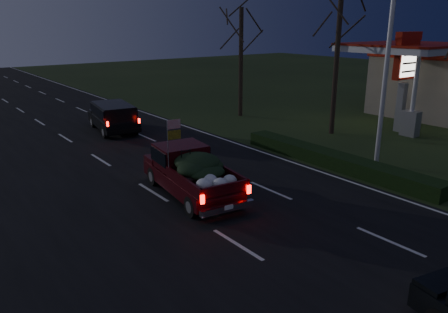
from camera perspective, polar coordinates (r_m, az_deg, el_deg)
ground at (r=12.61m, az=1.75°, el=-11.48°), size 120.00×120.00×0.00m
road_asphalt at (r=12.60m, az=1.75°, el=-11.44°), size 14.00×120.00×0.02m
hedge_row at (r=19.64m, az=14.11°, el=-0.42°), size 1.00×10.00×0.60m
light_pole at (r=19.61m, az=20.82°, el=14.40°), size 0.50×0.90×9.16m
gas_price_pylon at (r=26.80m, az=22.64°, el=10.94°), size 2.00×0.41×5.57m
gas_canopy at (r=28.99m, az=23.12°, el=12.41°), size 7.10×6.10×4.88m
bare_tree_mid at (r=24.96m, az=14.89°, el=17.25°), size 3.60×3.60×8.50m
bare_tree_far at (r=29.21m, az=2.25°, el=15.47°), size 3.60×3.60×7.00m
pickup_truck at (r=15.78m, az=-4.36°, el=-1.73°), size 2.44×5.06×2.55m
lead_suv at (r=25.95m, az=-14.27°, el=5.33°), size 2.58×4.79×1.31m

